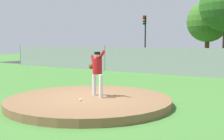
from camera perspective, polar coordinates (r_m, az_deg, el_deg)
The scene contains 10 objects.
ground_plane at distance 14.83m, azimuth 10.11°, elevation -2.71°, with size 80.00×80.00×0.00m, color #427A33.
asphalt_strip at distance 22.81m, azimuth 18.88°, elevation -0.10°, with size 44.00×7.00×0.01m, color #2B2B2D.
pitchers_mound at distance 9.72m, azimuth -4.60°, elevation -6.17°, with size 5.51×5.51×0.25m, color brown.
pitcher_youth at distance 9.71m, azimuth -2.98°, elevation 0.20°, with size 0.81×0.40×1.61m.
baseball at distance 9.17m, azimuth -6.32°, elevation -5.86°, with size 0.07×0.07×0.07m, color white.
chainlink_fence at distance 18.45m, azimuth 15.24°, elevation 1.52°, with size 32.66×0.07×1.87m.
parked_car_white at distance 22.88m, azimuth 18.19°, elevation 1.90°, with size 1.92×4.78×1.63m.
parked_car_champagne at distance 27.65m, azimuth -2.73°, elevation 2.74°, with size 1.89×4.69×1.66m.
traffic_light_near at distance 29.76m, azimuth 6.56°, elevation 7.75°, with size 0.28×0.46×4.85m.
tree_broad_right at distance 32.68m, azimuth 18.52°, elevation 9.14°, with size 4.43×4.43×6.60m.
Camera 1 is at (5.98, -7.41, 2.07)m, focal length 45.92 mm.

